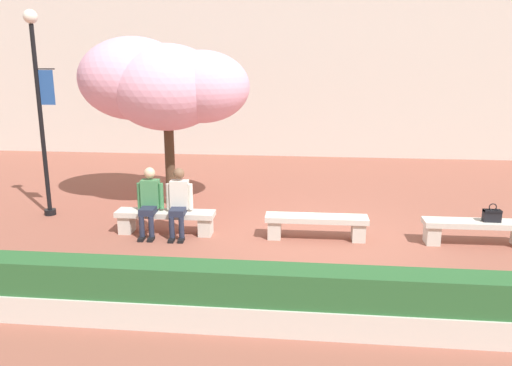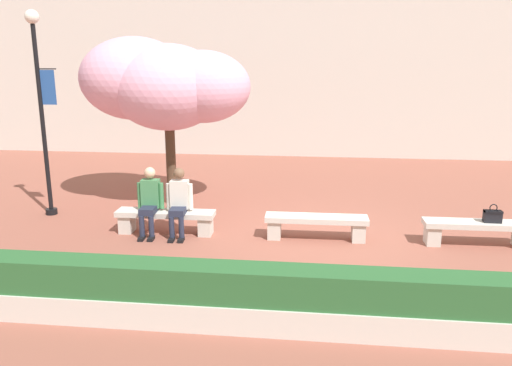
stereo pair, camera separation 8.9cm
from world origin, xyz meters
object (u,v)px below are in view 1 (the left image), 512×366
(stone_bench_center, at_px, (477,229))
(lamp_post_with_banner, at_px, (39,96))
(stone_bench_west_end, at_px, (166,218))
(person_seated_left, at_px, (150,199))
(person_seated_right, at_px, (179,200))
(handbag, at_px, (492,215))
(stone_bench_near_west, at_px, (316,223))
(cherry_tree_main, at_px, (162,84))

(stone_bench_center, distance_m, lamp_post_with_banner, 8.91)
(stone_bench_west_end, bearing_deg, lamp_post_with_banner, 161.98)
(person_seated_left, relative_size, person_seated_right, 1.00)
(stone_bench_west_end, distance_m, handbag, 5.98)
(handbag, bearing_deg, stone_bench_center, 177.06)
(stone_bench_near_west, relative_size, person_seated_right, 1.47)
(stone_bench_center, bearing_deg, stone_bench_near_west, 180.00)
(cherry_tree_main, bearing_deg, stone_bench_west_end, -74.74)
(stone_bench_near_west, distance_m, lamp_post_with_banner, 6.19)
(person_seated_right, bearing_deg, person_seated_left, -180.00)
(stone_bench_west_end, relative_size, person_seated_left, 1.47)
(stone_bench_near_west, distance_m, person_seated_right, 2.62)
(stone_bench_center, xyz_separation_m, person_seated_right, (-5.46, -0.05, 0.39))
(person_seated_right, bearing_deg, stone_bench_west_end, 169.54)
(handbag, bearing_deg, stone_bench_near_west, 179.78)
(person_seated_left, height_order, cherry_tree_main, cherry_tree_main)
(handbag, xyz_separation_m, cherry_tree_main, (-6.56, 2.13, 2.16))
(lamp_post_with_banner, bearing_deg, stone_bench_west_end, -18.02)
(person_seated_right, bearing_deg, cherry_tree_main, 111.77)
(stone_bench_west_end, xyz_separation_m, lamp_post_with_banner, (-2.83, 0.92, 2.23))
(person_seated_left, bearing_deg, person_seated_right, 0.00)
(stone_bench_near_west, xyz_separation_m, handbag, (3.10, -0.01, 0.27))
(stone_bench_west_end, height_order, lamp_post_with_banner, lamp_post_with_banner)
(stone_bench_near_west, xyz_separation_m, person_seated_left, (-3.16, -0.05, 0.39))
(person_seated_left, xyz_separation_m, person_seated_right, (0.57, 0.00, 0.00))
(handbag, bearing_deg, person_seated_left, -179.62)
(stone_bench_west_end, bearing_deg, person_seated_left, -169.19)
(stone_bench_near_west, bearing_deg, stone_bench_west_end, 180.00)
(lamp_post_with_banner, bearing_deg, stone_bench_near_west, -9.16)
(stone_bench_center, relative_size, handbag, 5.60)
(stone_bench_near_west, bearing_deg, handbag, -0.22)
(stone_bench_west_end, distance_m, person_seated_right, 0.49)
(stone_bench_near_west, bearing_deg, stone_bench_center, 0.00)
(stone_bench_west_end, relative_size, stone_bench_near_west, 1.00)
(person_seated_left, xyz_separation_m, handbag, (6.26, 0.04, -0.12))
(person_seated_left, bearing_deg, stone_bench_center, 0.51)
(handbag, distance_m, cherry_tree_main, 7.22)
(stone_bench_near_west, height_order, lamp_post_with_banner, lamp_post_with_banner)
(stone_bench_near_west, relative_size, lamp_post_with_banner, 0.45)
(person_seated_left, bearing_deg, stone_bench_near_west, 0.97)
(lamp_post_with_banner, bearing_deg, stone_bench_center, -6.12)
(stone_bench_west_end, xyz_separation_m, cherry_tree_main, (-0.58, 2.12, 2.44))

